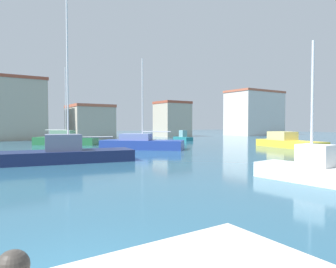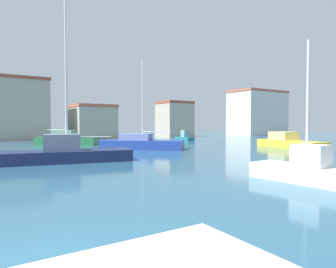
# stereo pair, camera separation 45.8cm
# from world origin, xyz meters

# --- Properties ---
(water) EXTENTS (160.00, 160.00, 0.00)m
(water) POSITION_xyz_m (15.00, 20.00, 0.00)
(water) COLOR #285670
(water) RESTS_ON ground
(sailboat_white_behind_lamppost) EXTENTS (2.13, 5.10, 6.38)m
(sailboat_white_behind_lamppost) POSITION_xyz_m (11.66, 2.88, 0.57)
(sailboat_white_behind_lamppost) COLOR white
(sailboat_white_behind_lamppost) RESTS_ON water
(motorboat_yellow_far_left) EXTENTS (4.07, 8.60, 1.75)m
(motorboat_yellow_far_left) POSITION_xyz_m (28.39, 15.78, 0.61)
(motorboat_yellow_far_left) COLOR gold
(motorboat_yellow_far_left) RESTS_ON water
(sailboat_blue_near_pier) EXTENTS (8.19, 7.88, 9.40)m
(sailboat_blue_near_pier) POSITION_xyz_m (13.56, 22.75, 0.62)
(sailboat_blue_near_pier) COLOR #233D93
(sailboat_blue_near_pier) RESTS_ON water
(sailboat_green_outer_mooring) EXTENTS (7.61, 6.70, 9.77)m
(sailboat_green_outer_mooring) POSITION_xyz_m (8.63, 33.82, 0.68)
(sailboat_green_outer_mooring) COLOR #28703D
(sailboat_green_outer_mooring) RESTS_ON water
(motorboat_teal_mid_harbor) EXTENTS (1.57, 4.12, 1.64)m
(motorboat_teal_mid_harbor) POSITION_xyz_m (27.00, 33.81, 0.50)
(motorboat_teal_mid_harbor) COLOR #1E707A
(motorboat_teal_mid_harbor) RESTS_ON water
(sailboat_navy_inner_mooring) EXTENTS (9.11, 4.28, 12.72)m
(sailboat_navy_inner_mooring) POSITION_xyz_m (4.24, 16.19, 0.65)
(sailboat_navy_inner_mooring) COLOR #19234C
(sailboat_navy_inner_mooring) RESTS_ON water
(warehouse_block) EXTENTS (13.50, 10.10, 10.28)m
(warehouse_block) POSITION_xyz_m (2.63, 51.85, 5.15)
(warehouse_block) COLOR #B2A893
(warehouse_block) RESTS_ON ground
(harbor_office) EXTENTS (7.13, 8.19, 6.10)m
(harbor_office) POSITION_xyz_m (16.87, 48.93, 3.06)
(harbor_office) COLOR #B2A893
(harbor_office) RESTS_ON ground
(yacht_club) EXTENTS (6.18, 5.83, 7.26)m
(yacht_club) POSITION_xyz_m (33.48, 46.41, 3.64)
(yacht_club) COLOR #B2A893
(yacht_club) RESTS_ON ground
(waterfront_apartments) EXTENTS (13.12, 7.75, 10.40)m
(waterfront_apartments) POSITION_xyz_m (54.87, 43.19, 5.21)
(waterfront_apartments) COLOR beige
(waterfront_apartments) RESTS_ON ground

